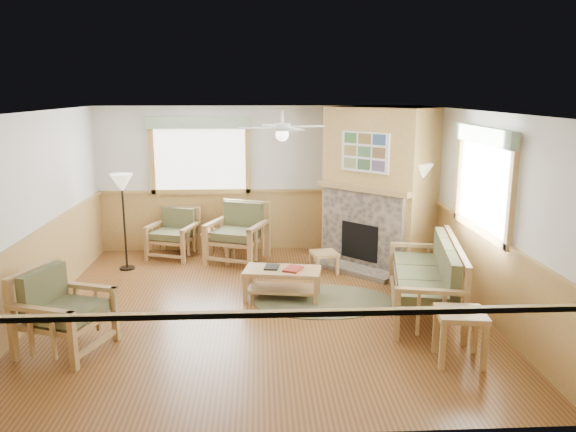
{
  "coord_description": "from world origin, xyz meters",
  "views": [
    {
      "loc": [
        -0.02,
        -7.4,
        2.97
      ],
      "look_at": [
        0.4,
        0.7,
        1.15
      ],
      "focal_mm": 35.0,
      "sensor_mm": 36.0,
      "label": 1
    }
  ],
  "objects_px": {
    "sofa": "(424,277)",
    "footstool": "(324,262)",
    "floor_lamp_left": "(124,222)",
    "end_table_sofa": "(459,336)",
    "floor_lamp_right": "(417,219)",
    "end_table_chairs": "(219,247)",
    "armchair_back_left": "(173,233)",
    "armchair_left": "(65,311)",
    "coffee_table": "(282,284)",
    "armchair_back_right": "(237,233)"
  },
  "relations": [
    {
      "from": "armchair_back_right",
      "to": "floor_lamp_right",
      "type": "height_order",
      "value": "floor_lamp_right"
    },
    {
      "from": "sofa",
      "to": "armchair_left",
      "type": "xyz_separation_m",
      "value": [
        -4.49,
        -0.97,
        -0.0
      ]
    },
    {
      "from": "end_table_sofa",
      "to": "floor_lamp_right",
      "type": "xyz_separation_m",
      "value": [
        0.36,
        3.09,
        0.62
      ]
    },
    {
      "from": "sofa",
      "to": "armchair_back_right",
      "type": "relative_size",
      "value": 2.07
    },
    {
      "from": "footstool",
      "to": "floor_lamp_left",
      "type": "bearing_deg",
      "value": 173.59
    },
    {
      "from": "armchair_back_left",
      "to": "armchair_left",
      "type": "bearing_deg",
      "value": -82.67
    },
    {
      "from": "end_table_chairs",
      "to": "end_table_sofa",
      "type": "height_order",
      "value": "end_table_sofa"
    },
    {
      "from": "armchair_back_right",
      "to": "floor_lamp_right",
      "type": "xyz_separation_m",
      "value": [
        2.97,
        -0.83,
        0.41
      ]
    },
    {
      "from": "coffee_table",
      "to": "sofa",
      "type": "bearing_deg",
      "value": -7.4
    },
    {
      "from": "armchair_back_left",
      "to": "end_table_sofa",
      "type": "xyz_separation_m",
      "value": [
        3.78,
        -4.26,
        -0.14
      ]
    },
    {
      "from": "coffee_table",
      "to": "footstool",
      "type": "relative_size",
      "value": 2.66
    },
    {
      "from": "armchair_back_left",
      "to": "coffee_table",
      "type": "bearing_deg",
      "value": -31.54
    },
    {
      "from": "sofa",
      "to": "floor_lamp_right",
      "type": "height_order",
      "value": "floor_lamp_right"
    },
    {
      "from": "end_table_chairs",
      "to": "armchair_back_left",
      "type": "bearing_deg",
      "value": 157.1
    },
    {
      "from": "sofa",
      "to": "floor_lamp_left",
      "type": "relative_size",
      "value": 1.29
    },
    {
      "from": "floor_lamp_right",
      "to": "sofa",
      "type": "bearing_deg",
      "value": -101.89
    },
    {
      "from": "coffee_table",
      "to": "end_table_chairs",
      "type": "relative_size",
      "value": 1.98
    },
    {
      "from": "end_table_chairs",
      "to": "floor_lamp_right",
      "type": "xyz_separation_m",
      "value": [
        3.3,
        -0.81,
        0.64
      ]
    },
    {
      "from": "sofa",
      "to": "floor_lamp_right",
      "type": "distance_m",
      "value": 1.71
    },
    {
      "from": "footstool",
      "to": "end_table_sofa",
      "type": "bearing_deg",
      "value": -70.27
    },
    {
      "from": "sofa",
      "to": "armchair_back_right",
      "type": "height_order",
      "value": "armchair_back_right"
    },
    {
      "from": "armchair_left",
      "to": "floor_lamp_left",
      "type": "height_order",
      "value": "floor_lamp_left"
    },
    {
      "from": "footstool",
      "to": "floor_lamp_left",
      "type": "distance_m",
      "value": 3.41
    },
    {
      "from": "armchair_back_left",
      "to": "floor_lamp_right",
      "type": "xyz_separation_m",
      "value": [
        4.14,
        -1.17,
        0.48
      ]
    },
    {
      "from": "end_table_sofa",
      "to": "floor_lamp_right",
      "type": "height_order",
      "value": "floor_lamp_right"
    },
    {
      "from": "coffee_table",
      "to": "floor_lamp_right",
      "type": "height_order",
      "value": "floor_lamp_right"
    },
    {
      "from": "armchair_back_right",
      "to": "floor_lamp_left",
      "type": "height_order",
      "value": "floor_lamp_left"
    },
    {
      "from": "coffee_table",
      "to": "floor_lamp_right",
      "type": "distance_m",
      "value": 2.57
    },
    {
      "from": "sofa",
      "to": "end_table_sofa",
      "type": "bearing_deg",
      "value": 10.69
    },
    {
      "from": "footstool",
      "to": "end_table_chairs",
      "type": "bearing_deg",
      "value": 158.27
    },
    {
      "from": "sofa",
      "to": "footstool",
      "type": "height_order",
      "value": "sofa"
    },
    {
      "from": "armchair_back_left",
      "to": "armchair_left",
      "type": "xyz_separation_m",
      "value": [
        -0.69,
        -3.75,
        0.05
      ]
    },
    {
      "from": "armchair_back_left",
      "to": "footstool",
      "type": "xyz_separation_m",
      "value": [
        2.64,
        -1.07,
        -0.26
      ]
    },
    {
      "from": "armchair_left",
      "to": "coffee_table",
      "type": "height_order",
      "value": "armchair_left"
    },
    {
      "from": "footstool",
      "to": "sofa",
      "type": "bearing_deg",
      "value": -55.78
    },
    {
      "from": "sofa",
      "to": "floor_lamp_left",
      "type": "height_order",
      "value": "floor_lamp_left"
    },
    {
      "from": "floor_lamp_right",
      "to": "armchair_left",
      "type": "bearing_deg",
      "value": -151.86
    },
    {
      "from": "floor_lamp_left",
      "to": "floor_lamp_right",
      "type": "relative_size",
      "value": 0.89
    },
    {
      "from": "armchair_left",
      "to": "end_table_chairs",
      "type": "bearing_deg",
      "value": -4.34
    },
    {
      "from": "armchair_left",
      "to": "floor_lamp_right",
      "type": "height_order",
      "value": "floor_lamp_right"
    },
    {
      "from": "sofa",
      "to": "floor_lamp_left",
      "type": "xyz_separation_m",
      "value": [
        -4.49,
        2.09,
        0.33
      ]
    },
    {
      "from": "armchair_back_right",
      "to": "floor_lamp_left",
      "type": "xyz_separation_m",
      "value": [
        -1.87,
        -0.36,
        0.31
      ]
    },
    {
      "from": "end_table_chairs",
      "to": "end_table_sofa",
      "type": "distance_m",
      "value": 4.88
    },
    {
      "from": "end_table_sofa",
      "to": "floor_lamp_left",
      "type": "xyz_separation_m",
      "value": [
        -4.47,
        3.56,
        0.52
      ]
    },
    {
      "from": "armchair_left",
      "to": "coffee_table",
      "type": "xyz_separation_m",
      "value": [
        2.58,
        1.56,
        -0.27
      ]
    },
    {
      "from": "sofa",
      "to": "end_table_chairs",
      "type": "bearing_deg",
      "value": -117.82
    },
    {
      "from": "end_table_chairs",
      "to": "sofa",
      "type": "bearing_deg",
      "value": -39.4
    },
    {
      "from": "floor_lamp_right",
      "to": "floor_lamp_left",
      "type": "bearing_deg",
      "value": 174.41
    },
    {
      "from": "floor_lamp_right",
      "to": "armchair_back_left",
      "type": "bearing_deg",
      "value": 164.23
    },
    {
      "from": "sofa",
      "to": "coffee_table",
      "type": "xyz_separation_m",
      "value": [
        -1.91,
        0.59,
        -0.27
      ]
    }
  ]
}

